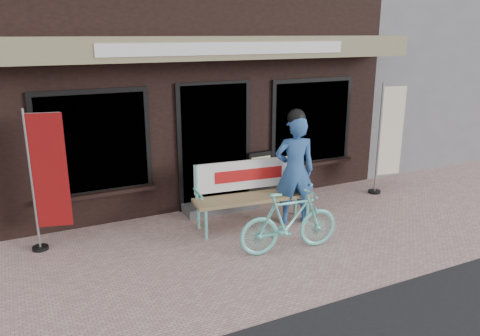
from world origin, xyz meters
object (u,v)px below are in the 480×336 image
bench (251,188)px  menu_stand (259,176)px  bicycle (289,221)px  nobori_red (47,179)px  person (295,168)px  nobori_cream (389,137)px

bench → menu_stand: size_ratio=2.12×
bench → menu_stand: (0.64, 0.91, -0.14)m
bicycle → nobori_red: nobori_red is taller
person → menu_stand: size_ratio=2.03×
bicycle → nobori_red: size_ratio=0.73×
bicycle → nobori_cream: nobori_cream is taller
bicycle → nobori_cream: size_ratio=0.70×
bench → person: size_ratio=1.04×
nobori_cream → bench: bearing=-166.0°
menu_stand → nobori_red: bearing=-175.1°
nobori_cream → menu_stand: (-2.41, 0.66, -0.62)m
person → nobori_cream: nobori_cream is taller
bicycle → menu_stand: menu_stand is taller
bench → person: (0.64, -0.25, 0.31)m
nobori_cream → menu_stand: nobori_cream is taller
bench → nobori_red: (-2.94, 0.43, 0.44)m
person → bicycle: 1.16m
person → menu_stand: person is taller
bench → bicycle: size_ratio=1.32×
person → bicycle: (-0.62, -0.86, -0.47)m
nobori_cream → menu_stand: size_ratio=2.30×
nobori_cream → menu_stand: bearing=173.9°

